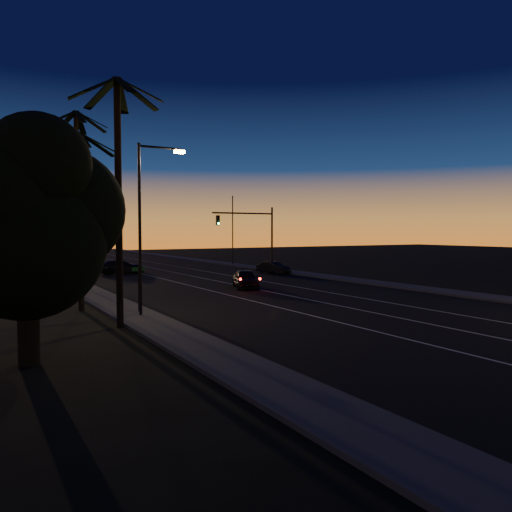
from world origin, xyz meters
TOP-DOWN VIEW (x-y plane):
  - road at (0.00, 30.00)m, footprint 20.00×170.00m
  - sidewalk_left at (-11.20, 30.00)m, footprint 2.40×170.00m
  - sidewalk_right at (11.20, 30.00)m, footprint 2.40×170.00m
  - lane_stripe_left at (-3.00, 30.00)m, footprint 0.12×160.00m
  - lane_stripe_mid at (0.50, 30.00)m, footprint 0.12×160.00m
  - lane_stripe_right at (4.00, 30.00)m, footprint 0.12×160.00m
  - bushy_tree at (-16.83, 12.92)m, footprint 6.30×5.30m
  - palm_near at (-12.60, 18.00)m, footprint 4.25×4.16m
  - palm_mid at (-13.20, 24.00)m, footprint 4.25×4.16m
  - palm_far at (-12.20, 30.00)m, footprint 4.25×4.16m
  - streetlight_left_near at (-10.70, 20.00)m, footprint 2.55×0.26m
  - streetlight_left_far at (-10.69, 38.00)m, footprint 2.55×0.26m
  - street_sign at (-10.80, 21.00)m, footprint 0.70×0.06m
  - signal_mast at (7.14, 39.99)m, footprint 7.10×0.41m
  - signal_post at (-9.50, 39.98)m, footprint 0.28×0.37m
  - far_pole_left at (-11.00, 55.00)m, footprint 0.14×0.14m
  - far_pole_right at (11.00, 52.00)m, footprint 0.14×0.14m
  - lead_car at (0.11, 28.85)m, footprint 3.26×5.03m
  - right_car at (9.00, 38.90)m, footprint 2.38×4.08m
  - cross_car at (-4.96, 46.50)m, footprint 5.13×2.37m

SIDE VIEW (x-z plane):
  - road at x=0.00m, z-range 0.00..0.01m
  - lane_stripe_left at x=-3.00m, z-range 0.01..0.02m
  - lane_stripe_mid at x=0.50m, z-range 0.01..0.02m
  - lane_stripe_right at x=4.00m, z-range 0.01..0.02m
  - sidewalk_left at x=-11.20m, z-range 0.00..0.16m
  - sidewalk_right at x=11.20m, z-range 0.00..0.16m
  - right_car at x=9.00m, z-range 0.01..1.28m
  - cross_car at x=-4.96m, z-range 0.01..1.46m
  - lead_car at x=0.11m, z-range 0.01..1.47m
  - street_sign at x=-10.80m, z-range 0.36..2.96m
  - signal_post at x=-9.50m, z-range 0.79..4.99m
  - far_pole_left at x=-11.00m, z-range 0.00..9.00m
  - far_pole_right at x=11.00m, z-range 0.00..9.00m
  - signal_mast at x=7.14m, z-range 1.28..8.28m
  - bushy_tree at x=-16.83m, z-range 0.84..9.14m
  - streetlight_left_far at x=-10.69m, z-range 0.81..9.31m
  - streetlight_left_near at x=-10.70m, z-range 0.82..9.82m
  - palm_mid at x=-13.20m, z-range 1.24..11.27m
  - palm_near at x=-12.60m, z-range 1.31..12.84m
  - palm_far at x=-12.20m, z-range 1.35..13.88m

